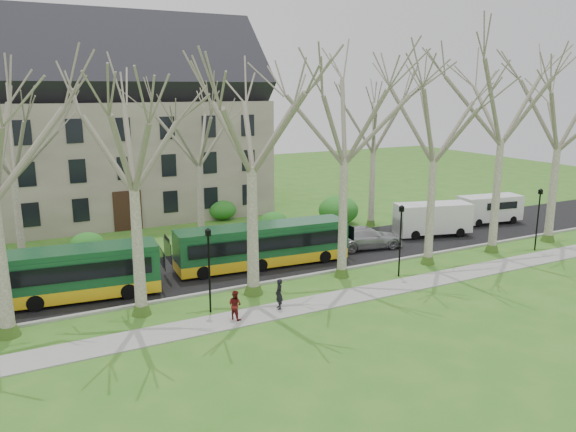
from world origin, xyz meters
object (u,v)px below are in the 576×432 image
Objects in this scene: sedan at (366,237)px; pedestrian_a at (279,294)px; bus_lead at (46,276)px; pedestrian_b at (235,305)px; bus_follow at (263,245)px; van_b at (490,209)px; van_a at (433,220)px.

pedestrian_a is (-10.47, -7.15, 0.02)m from sedan.
bus_lead is 12.25m from pedestrian_a.
pedestrian_a reaches higher than pedestrian_b.
bus_lead is 12.72m from bus_follow.
bus_lead is 2.17× the size of sedan.
bus_lead reaches higher than van_b.
van_b is 27.91m from pedestrian_b.
van_b is 25.48m from pedestrian_a.
sedan is 3.35× the size of pedestrian_a.
bus_lead is 34.46m from van_b.
bus_follow is 14.73m from van_a.
bus_follow reaches higher than pedestrian_a.
bus_follow is at bearing -161.34° from van_a.
bus_follow is at bearing 101.72° from sedan.
pedestrian_b is (-26.50, -8.75, -0.42)m from van_b.
sedan is at bearing 6.31° from bus_follow.
bus_follow is 7.00× the size of pedestrian_a.
bus_follow reaches higher than pedestrian_b.
bus_follow is 2.07× the size of van_b.
sedan is 6.59m from van_a.
bus_follow is 21.75m from van_b.
van_b is (13.53, 1.40, 0.40)m from sedan.
van_a is at bearing -97.74° from pedestrian_b.
pedestrian_a is 2.51m from pedestrian_b.
sedan is 14.91m from pedestrian_b.
sedan is 12.68m from pedestrian_a.
van_a is (14.71, 0.82, -0.14)m from bus_follow.
van_b is at bearing -101.43° from pedestrian_b.
van_b is 3.38× the size of pedestrian_a.
sedan is at bearing -164.91° from van_b.
bus_lead is at bearing 101.55° from sedan.
pedestrian_a is (-17.02, -7.68, -0.45)m from van_a.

